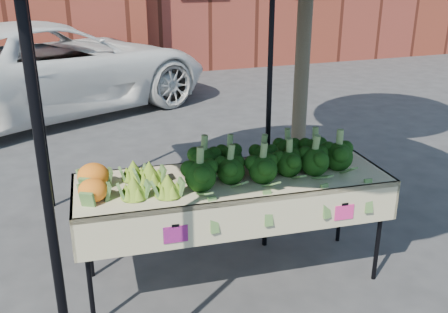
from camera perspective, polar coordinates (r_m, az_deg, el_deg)
ground at (r=4.32m, az=1.94°, el=-13.06°), size 90.00×90.00×0.00m
table at (r=4.02m, az=1.01°, el=-8.31°), size 2.47×1.03×0.90m
canopy at (r=4.12m, az=0.27°, el=6.24°), size 3.16×3.16×2.74m
broccoli_heap at (r=3.89m, az=4.70°, el=0.31°), size 1.40×0.60×0.30m
romanesco_cluster at (r=3.64m, az=-8.95°, el=-1.95°), size 0.46×0.60×0.23m
cauliflower_pair at (r=3.62m, az=-14.77°, el=-2.69°), size 0.26×0.46×0.20m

